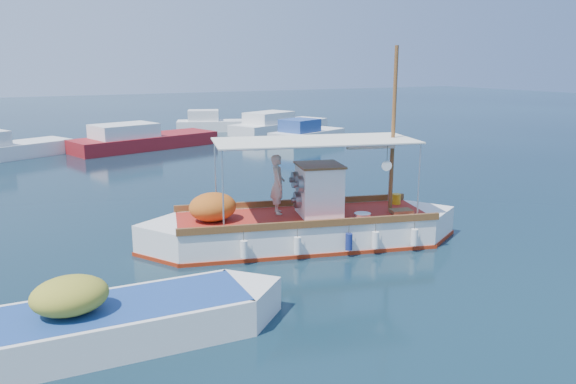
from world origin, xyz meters
name	(u,v)px	position (x,y,z in m)	size (l,w,h in m)	color
ground	(311,238)	(0.00, 0.00, 0.00)	(160.00, 160.00, 0.00)	black
fishing_caique	(301,227)	(-0.58, -0.38, 0.52)	(9.25, 4.35, 5.85)	white
dinghy	(117,325)	(-6.52, -3.88, 0.34)	(6.71, 2.12, 1.64)	white
bg_boat_n	(141,141)	(-0.31, 20.27, 0.49)	(9.34, 5.08, 1.80)	maroon
bg_boat_ne	(306,135)	(9.89, 17.83, 0.49)	(5.84, 4.03, 1.80)	silver
bg_boat_e	(278,126)	(10.79, 23.66, 0.49)	(8.96, 5.76, 1.80)	silver
bg_boat_far_n	(213,124)	(6.76, 26.87, 0.49)	(6.05, 3.90, 1.80)	silver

